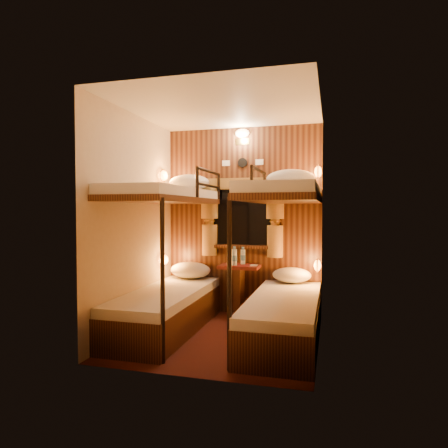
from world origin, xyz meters
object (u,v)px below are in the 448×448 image
(bunk_right, at_px, (284,286))
(table, at_px, (239,284))
(bottle_left, at_px, (234,257))
(bunk_left, at_px, (167,280))
(bottle_right, at_px, (243,257))

(bunk_right, distance_m, table, 1.02)
(bunk_right, xyz_separation_m, bottle_left, (-0.70, 0.71, 0.19))
(table, bearing_deg, bunk_right, -50.33)
(table, distance_m, bottle_left, 0.35)
(bunk_left, height_order, bottle_right, bunk_left)
(bunk_right, relative_size, bottle_right, 8.42)
(bunk_left, relative_size, bottle_right, 8.42)
(table, xyz_separation_m, bottle_right, (0.03, 0.06, 0.33))
(bottle_left, bearing_deg, table, 53.06)
(bunk_left, height_order, bunk_right, same)
(bottle_left, relative_size, bottle_right, 1.07)
(table, bearing_deg, bottle_right, 62.59)
(table, height_order, bottle_left, bottle_left)
(bunk_right, distance_m, bottle_left, 1.02)
(bunk_left, xyz_separation_m, bottle_left, (0.60, 0.71, 0.19))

